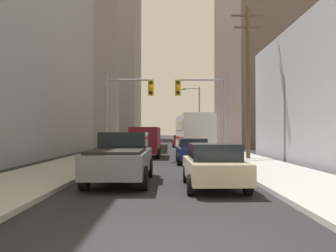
% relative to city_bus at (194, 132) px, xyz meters
% --- Properties ---
extents(sidewalk_left, '(3.68, 160.00, 0.15)m').
position_rel_city_bus_xyz_m(sidewalk_left, '(-7.59, 22.90, -1.85)').
color(sidewalk_left, '#9E9E99').
rests_on(sidewalk_left, ground).
extents(sidewalk_right, '(3.68, 160.00, 0.15)m').
position_rel_city_bus_xyz_m(sidewalk_right, '(2.75, 22.90, -1.85)').
color(sidewalk_right, '#9E9E99').
rests_on(sidewalk_right, ground).
extents(city_bus, '(2.88, 11.57, 3.40)m').
position_rel_city_bus_xyz_m(city_bus, '(0.00, 0.00, 0.00)').
color(city_bus, silver).
rests_on(city_bus, ground).
extents(pickup_truck_grey, '(2.20, 5.41, 1.90)m').
position_rel_city_bus_xyz_m(pickup_truck_grey, '(-4.02, -19.08, -1.00)').
color(pickup_truck_grey, slate).
rests_on(pickup_truck_grey, ground).
extents(cargo_van_maroon, '(2.16, 5.25, 2.26)m').
position_rel_city_bus_xyz_m(cargo_van_maroon, '(-3.95, -5.53, -0.64)').
color(cargo_van_maroon, maroon).
rests_on(cargo_van_maroon, ground).
extents(sedan_beige, '(1.95, 4.25, 1.52)m').
position_rel_city_bus_xyz_m(sedan_beige, '(-0.71, -20.47, -1.16)').
color(sedan_beige, '#C6B793').
rests_on(sedan_beige, ground).
extents(sedan_navy, '(1.95, 4.25, 1.52)m').
position_rel_city_bus_xyz_m(sedan_navy, '(-0.78, -10.90, -1.16)').
color(sedan_navy, '#141E4C').
rests_on(sedan_navy, ground).
extents(sedan_black, '(1.95, 4.23, 1.52)m').
position_rel_city_bus_xyz_m(sedan_black, '(-4.06, 3.50, -1.16)').
color(sedan_black, black).
rests_on(sedan_black, ground).
extents(sedan_red, '(1.95, 4.24, 1.52)m').
position_rel_city_bus_xyz_m(sedan_red, '(-0.73, 12.58, -1.16)').
color(sedan_red, maroon).
rests_on(sedan_red, ground).
extents(traffic_signal_near_left, '(3.23, 0.44, 6.00)m').
position_rel_city_bus_xyz_m(traffic_signal_near_left, '(-5.00, -8.84, 2.09)').
color(traffic_signal_near_left, gray).
rests_on(traffic_signal_near_left, ground).
extents(traffic_signal_near_right, '(3.39, 0.44, 6.00)m').
position_rel_city_bus_xyz_m(traffic_signal_near_right, '(0.08, -8.84, 2.09)').
color(traffic_signal_near_right, gray).
rests_on(traffic_signal_near_right, ground).
extents(utility_pole_right, '(2.20, 0.28, 10.37)m').
position_rel_city_bus_xyz_m(utility_pole_right, '(3.12, -8.68, 3.53)').
color(utility_pole_right, brown).
rests_on(utility_pole_right, ground).
extents(street_lamp_right, '(2.29, 0.32, 7.50)m').
position_rel_city_bus_xyz_m(street_lamp_right, '(1.26, 11.28, 2.60)').
color(street_lamp_right, gray).
rests_on(street_lamp_right, ground).
extents(building_left_mid_office, '(20.69, 22.65, 24.26)m').
position_rel_city_bus_xyz_m(building_left_mid_office, '(-21.24, 18.39, 10.20)').
color(building_left_mid_office, gray).
rests_on(building_left_mid_office, ground).
extents(building_left_far_tower, '(22.81, 21.06, 56.06)m').
position_rel_city_bus_xyz_m(building_left_far_tower, '(-21.67, 62.65, 26.10)').
color(building_left_far_tower, gray).
rests_on(building_left_far_tower, ground).
extents(building_right_mid_block, '(25.78, 22.73, 27.97)m').
position_rel_city_bus_xyz_m(building_right_mid_block, '(18.69, 17.75, 12.06)').
color(building_right_mid_block, '#66564C').
rests_on(building_right_mid_block, ground).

